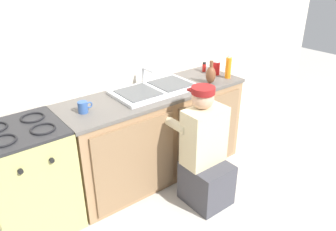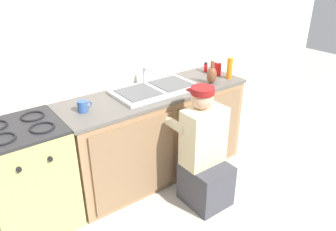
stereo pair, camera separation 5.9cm
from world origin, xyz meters
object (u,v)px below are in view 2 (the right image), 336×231
(soda_cup_red, at_px, (218,68))
(vase_decorative, at_px, (212,75))
(spice_bottle_red, at_px, (206,67))
(stove_range, at_px, (30,177))
(sink_double_basin, at_px, (155,89))
(soap_bottle_orange, at_px, (230,68))
(plumber_person, at_px, (204,157))
(coffee_mug, at_px, (83,106))

(soda_cup_red, xyz_separation_m, vase_decorative, (-0.24, -0.15, 0.01))
(soda_cup_red, xyz_separation_m, spice_bottle_red, (-0.03, 0.15, -0.02))
(stove_range, bearing_deg, sink_double_basin, 0.10)
(soap_bottle_orange, xyz_separation_m, spice_bottle_red, (-0.05, 0.31, -0.06))
(stove_range, height_order, soap_bottle_orange, soap_bottle_orange)
(sink_double_basin, height_order, stove_range, sink_double_basin)
(plumber_person, xyz_separation_m, spice_bottle_red, (0.70, 0.77, 0.50))
(soda_cup_red, bearing_deg, sink_double_basin, 179.09)
(soda_cup_red, bearing_deg, plumber_person, -139.66)
(soda_cup_red, bearing_deg, coffee_mug, -179.60)
(sink_double_basin, relative_size, stove_range, 0.86)
(plumber_person, bearing_deg, coffee_mug, 143.42)
(stove_range, bearing_deg, coffee_mug, -2.41)
(plumber_person, bearing_deg, vase_decorative, 43.25)
(stove_range, bearing_deg, spice_bottle_red, 4.01)
(sink_double_basin, relative_size, soda_cup_red, 5.26)
(sink_double_basin, bearing_deg, stove_range, -179.90)
(stove_range, relative_size, soap_bottle_orange, 3.72)
(coffee_mug, height_order, vase_decorative, vase_decorative)
(sink_double_basin, relative_size, vase_decorative, 3.48)
(plumber_person, bearing_deg, soda_cup_red, 40.34)
(plumber_person, bearing_deg, stove_range, 154.63)
(coffee_mug, relative_size, vase_decorative, 0.55)
(vase_decorative, bearing_deg, stove_range, 174.80)
(sink_double_basin, distance_m, spice_bottle_red, 0.79)
(soap_bottle_orange, bearing_deg, soda_cup_red, 95.71)
(plumber_person, xyz_separation_m, coffee_mug, (-0.82, 0.61, 0.50))
(sink_double_basin, relative_size, plumber_person, 0.72)
(spice_bottle_red, bearing_deg, vase_decorative, -123.84)
(spice_bottle_red, bearing_deg, stove_range, -175.99)
(soap_bottle_orange, distance_m, spice_bottle_red, 0.32)
(soap_bottle_orange, height_order, spice_bottle_red, soap_bottle_orange)
(plumber_person, xyz_separation_m, vase_decorative, (0.49, 0.46, 0.54))
(stove_range, distance_m, soda_cup_red, 2.12)
(plumber_person, distance_m, vase_decorative, 0.86)
(soda_cup_red, relative_size, vase_decorative, 0.66)
(coffee_mug, relative_size, spice_bottle_red, 1.20)
(sink_double_basin, height_order, coffee_mug, sink_double_basin)
(sink_double_basin, height_order, spice_bottle_red, sink_double_basin)
(soda_cup_red, bearing_deg, soap_bottle_orange, -84.29)
(sink_double_basin, xyz_separation_m, stove_range, (-1.25, -0.00, -0.47))
(plumber_person, distance_m, soda_cup_red, 1.09)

